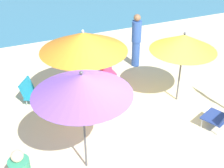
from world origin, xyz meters
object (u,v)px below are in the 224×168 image
at_px(person_a, 106,65).
at_px(person_b, 136,40).
at_px(umbrella_purple, 82,84).
at_px(umbrella_orange, 83,42).
at_px(umbrella_yellow, 184,43).
at_px(beach_chair_a, 32,91).
at_px(beach_chair_c, 220,117).

bearing_deg(person_a, person_b, 109.56).
height_order(umbrella_purple, umbrella_orange, umbrella_purple).
xyz_separation_m(umbrella_yellow, umbrella_orange, (-2.13, 0.66, 0.13)).
xyz_separation_m(beach_chair_a, beach_chair_c, (3.46, -2.66, 0.04)).
height_order(umbrella_yellow, person_b, umbrella_yellow).
bearing_deg(umbrella_purple, beach_chair_c, -2.13).
distance_m(beach_chair_a, person_a, 2.11).
distance_m(beach_chair_c, person_a, 3.27).
height_order(umbrella_purple, person_b, umbrella_purple).
relative_size(umbrella_purple, beach_chair_c, 2.81).
bearing_deg(umbrella_orange, umbrella_yellow, -17.19).
height_order(beach_chair_c, person_b, person_b).
bearing_deg(person_b, person_a, -36.20).
bearing_deg(umbrella_yellow, beach_chair_a, 157.93).
height_order(umbrella_purple, umbrella_yellow, umbrella_purple).
bearing_deg(beach_chair_c, umbrella_purple, 64.96).
bearing_deg(umbrella_purple, umbrella_orange, 70.53).
bearing_deg(beach_chair_a, umbrella_orange, 4.02).
relative_size(umbrella_purple, beach_chair_a, 2.77).
relative_size(umbrella_purple, umbrella_orange, 1.04).
distance_m(umbrella_purple, umbrella_yellow, 3.05).
xyz_separation_m(umbrella_orange, beach_chair_c, (2.31, -1.99, -1.32)).
distance_m(umbrella_yellow, umbrella_orange, 2.23).
height_order(umbrella_purple, beach_chair_c, umbrella_purple).
bearing_deg(person_a, umbrella_orange, -44.93).
xyz_separation_m(umbrella_yellow, person_b, (-0.09, 2.06, -0.72)).
xyz_separation_m(umbrella_purple, umbrella_yellow, (2.79, 1.22, -0.24)).
xyz_separation_m(umbrella_orange, beach_chair_a, (-1.15, 0.67, -1.36)).
height_order(umbrella_orange, person_b, umbrella_orange).
relative_size(umbrella_purple, person_b, 1.28).
bearing_deg(person_b, beach_chair_c, 37.51).
bearing_deg(umbrella_orange, umbrella_purple, -109.47).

